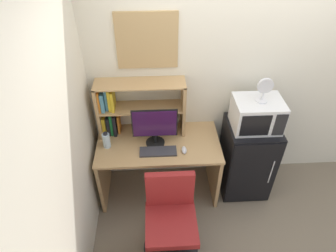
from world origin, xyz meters
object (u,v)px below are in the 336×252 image
Objects in this scene: hutch_bookshelf at (127,107)px; mini_fridge at (247,158)px; computer_mouse at (184,150)px; monitor at (155,126)px; microwave at (257,114)px; water_bottle at (106,140)px; wall_corkboard at (147,41)px; desk_fan at (265,89)px; desk_chair at (171,222)px; keyboard at (158,152)px.

hutch_bookshelf reaches higher than mini_fridge.
monitor is at bearing 153.89° from computer_mouse.
hutch_bookshelf reaches higher than microwave.
monitor is at bearing 2.75° from water_bottle.
monitor is at bearing -178.65° from microwave.
hutch_bookshelf is at bearing -156.09° from wall_corkboard.
computer_mouse is (0.57, -0.36, -0.30)m from hutch_bookshelf.
mini_fridge is at bearing -15.68° from wall_corkboard.
water_bottle is at bearing 171.49° from computer_mouse.
mini_fridge is 0.93m from desk_fan.
monitor is 1.04m from microwave.
computer_mouse is 0.71m from desk_chair.
monitor reaches higher than computer_mouse.
hutch_bookshelf reaches higher than computer_mouse.
keyboard is at bearing 99.74° from desk_chair.
computer_mouse is at bearing -54.31° from wall_corkboard.
wall_corkboard reaches higher than desk_fan.
wall_corkboard reaches higher than water_bottle.
desk_chair is (-0.17, -0.56, -0.41)m from computer_mouse.
water_bottle is at bearing -177.25° from monitor.
computer_mouse is 0.80m from water_bottle.
monitor is 2.47× the size of water_bottle.
water_bottle is (-0.52, 0.12, 0.08)m from keyboard.
hutch_bookshelf is at bearing 171.66° from microwave.
keyboard is 0.79× the size of microwave.
microwave is 1.37m from desk_chair.
desk_chair is (-0.91, -0.73, -0.71)m from microwave.
monitor is 0.95m from desk_chair.
monitor is 1.12m from desk_fan.
monitor is at bearing 99.80° from desk_chair.
desk_fan is at bearing 8.86° from keyboard.
desk_fan reaches higher than mini_fridge.
desk_fan is (0.01, -0.01, 0.30)m from microwave.
hutch_bookshelf is 4.89× the size of water_bottle.
keyboard is 0.65× the size of wall_corkboard.
water_bottle is (-0.50, -0.02, -0.15)m from monitor.
microwave is (1.03, 0.02, 0.09)m from monitor.
desk_chair is (0.62, -0.68, -0.47)m from water_bottle.
water_bottle is 1.07m from wall_corkboard.
desk_fan is at bearing -9.80° from mini_fridge.
microwave reaches higher than monitor.
computer_mouse is at bearing -167.95° from desk_fan.
microwave is (1.01, 0.16, 0.31)m from keyboard.
water_bottle is (-0.79, 0.12, 0.07)m from computer_mouse.
keyboard is at bearing -170.90° from mini_fridge.
microwave is 0.30m from desk_fan.
microwave is 1.87× the size of desk_fan.
wall_corkboard is at bearing 23.91° from hutch_bookshelf.
desk_chair is 1.53× the size of wall_corkboard.
wall_corkboard is (-0.17, 1.03, 1.38)m from desk_chair.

